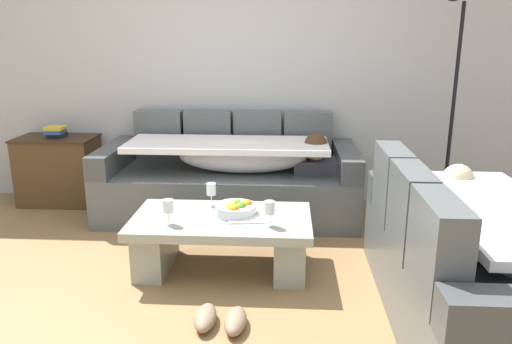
{
  "coord_description": "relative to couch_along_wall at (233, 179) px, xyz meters",
  "views": [
    {
      "loc": [
        0.68,
        -2.58,
        1.56
      ],
      "look_at": [
        0.46,
        1.07,
        0.55
      ],
      "focal_mm": 35.0,
      "sensor_mm": 36.0,
      "label": 1
    }
  ],
  "objects": [
    {
      "name": "pair_of_shoes",
      "position": [
        0.12,
        -1.79,
        -0.29
      ],
      "size": [
        0.3,
        0.29,
        0.09
      ],
      "color": "#8C7259",
      "rests_on": "ground_plane"
    },
    {
      "name": "floor_lamp",
      "position": [
        1.82,
        0.06,
        0.78
      ],
      "size": [
        0.33,
        0.31,
        1.95
      ],
      "color": "black",
      "rests_on": "ground_plane"
    },
    {
      "name": "wine_glass_near_right",
      "position": [
        0.37,
        -1.22,
        0.16
      ],
      "size": [
        0.07,
        0.07,
        0.17
      ],
      "color": "silver",
      "rests_on": "coffee_table"
    },
    {
      "name": "fruit_bowl",
      "position": [
        0.14,
        -1.03,
        0.09
      ],
      "size": [
        0.28,
        0.28,
        0.1
      ],
      "color": "silver",
      "rests_on": "coffee_table"
    },
    {
      "name": "wine_glass_near_left",
      "position": [
        -0.28,
        -1.23,
        0.16
      ],
      "size": [
        0.07,
        0.07,
        0.17
      ],
      "color": "silver",
      "rests_on": "coffee_table"
    },
    {
      "name": "back_wall",
      "position": [
        -0.21,
        0.53,
        1.02
      ],
      "size": [
        9.0,
        0.1,
        2.7
      ],
      "primitive_type": "cube",
      "color": "#B8BAB9",
      "rests_on": "ground_plane"
    },
    {
      "name": "couch_near_window",
      "position": [
        1.5,
        -1.62,
        0.0
      ],
      "size": [
        0.92,
        1.86,
        0.88
      ],
      "rotation": [
        0.0,
        0.0,
        1.57
      ],
      "color": "#545A5B",
      "rests_on": "ground_plane"
    },
    {
      "name": "wine_glass_far_back",
      "position": [
        -0.06,
        -0.86,
        0.16
      ],
      "size": [
        0.07,
        0.07,
        0.17
      ],
      "color": "silver",
      "rests_on": "coffee_table"
    },
    {
      "name": "ground_plane",
      "position": [
        -0.21,
        -1.62,
        -0.33
      ],
      "size": [
        14.0,
        14.0,
        0.0
      ],
      "primitive_type": "plane",
      "color": "olive"
    },
    {
      "name": "book_stack_on_cabinet",
      "position": [
        -1.67,
        0.23,
        0.36
      ],
      "size": [
        0.18,
        0.19,
        0.1
      ],
      "color": "black",
      "rests_on": "side_cabinet"
    },
    {
      "name": "couch_along_wall",
      "position": [
        0.0,
        0.0,
        0.0
      ],
      "size": [
        2.22,
        0.92,
        0.88
      ],
      "color": "#545A5B",
      "rests_on": "ground_plane"
    },
    {
      "name": "side_cabinet",
      "position": [
        -1.68,
        0.23,
        -0.01
      ],
      "size": [
        0.72,
        0.44,
        0.64
      ],
      "color": "#4F361E",
      "rests_on": "ground_plane"
    },
    {
      "name": "coffee_table",
      "position": [
        0.04,
        -1.08,
        -0.09
      ],
      "size": [
        1.2,
        0.68,
        0.38
      ],
      "color": "#999F91",
      "rests_on": "ground_plane"
    },
    {
      "name": "open_magazine",
      "position": [
        0.23,
        -1.1,
        0.05
      ],
      "size": [
        0.3,
        0.24,
        0.01
      ],
      "primitive_type": "cube",
      "rotation": [
        0.0,
        0.0,
        0.12
      ],
      "color": "white",
      "rests_on": "coffee_table"
    }
  ]
}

